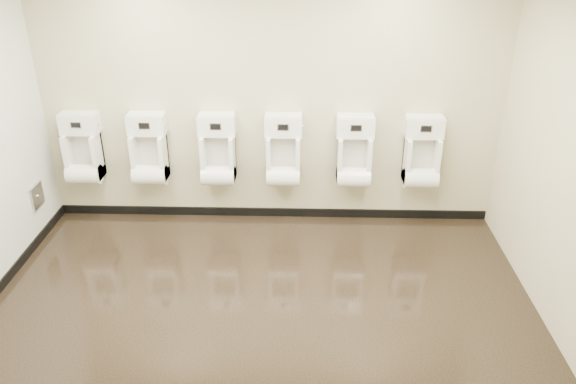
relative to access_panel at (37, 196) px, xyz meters
name	(u,v)px	position (x,y,z in m)	size (l,w,h in m)	color
ground	(261,309)	(2.48, -1.20, -0.50)	(5.00, 3.50, 0.00)	black
back_wall	(270,101)	(2.48, 0.55, 0.90)	(5.00, 0.02, 2.80)	#BDB790
front_wall	(230,307)	(2.48, -2.95, 0.90)	(5.00, 0.02, 2.80)	#BDB790
right_wall	(575,172)	(4.98, -1.20, 0.90)	(0.02, 3.50, 2.80)	#BDB790
skirting_back	(272,212)	(2.48, 0.54, -0.45)	(5.00, 0.02, 0.10)	black
access_panel	(37,196)	(0.00, 0.00, 0.00)	(0.04, 0.25, 0.25)	#9E9EA3
urinal_0	(83,153)	(0.41, 0.41, 0.33)	(0.42, 0.31, 0.78)	white
urinal_1	(149,154)	(1.14, 0.41, 0.33)	(0.42, 0.31, 0.78)	white
urinal_2	(218,155)	(1.91, 0.41, 0.33)	(0.42, 0.31, 0.78)	white
urinal_3	(283,156)	(2.63, 0.41, 0.33)	(0.42, 0.31, 0.78)	white
urinal_4	(354,157)	(3.40, 0.41, 0.33)	(0.42, 0.31, 0.78)	white
urinal_5	(422,157)	(4.14, 0.41, 0.33)	(0.42, 0.31, 0.78)	white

